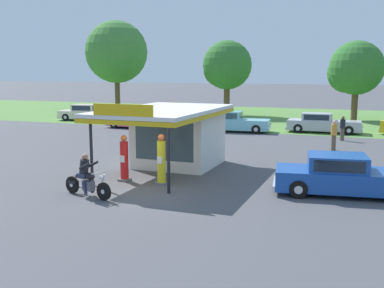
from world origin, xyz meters
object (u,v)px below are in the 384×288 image
(gas_pump_offside, at_px, (161,162))
(bystander_strolling_foreground, at_px, (140,130))
(motorcycle_with_rider, at_px, (87,179))
(parked_car_back_row_far_right, at_px, (233,122))
(bystander_leaning_by_kiosk, at_px, (343,128))
(featured_classic_sedan, at_px, (345,177))
(parked_car_back_row_centre_right, at_px, (323,124))
(parked_car_back_row_left, at_px, (137,120))
(parked_car_back_row_centre_left, at_px, (87,113))
(gas_pump_nearside, at_px, (124,160))
(bystander_standing_back_lot, at_px, (334,134))

(gas_pump_offside, relative_size, bystander_strolling_foreground, 1.34)
(gas_pump_offside, bearing_deg, motorcycle_with_rider, -124.32)
(parked_car_back_row_far_right, xyz_separation_m, bystander_leaning_by_kiosk, (8.03, -1.81, 0.16))
(featured_classic_sedan, relative_size, bystander_strolling_foreground, 3.63)
(bystander_strolling_foreground, distance_m, bystander_leaning_by_kiosk, 13.22)
(motorcycle_with_rider, relative_size, bystander_strolling_foreground, 1.48)
(parked_car_back_row_centre_right, xyz_separation_m, bystander_leaning_by_kiosk, (1.62, -3.67, 0.19))
(featured_classic_sedan, height_order, parked_car_back_row_left, featured_classic_sedan)
(featured_classic_sedan, height_order, parked_car_back_row_centre_right, featured_classic_sedan)
(featured_classic_sedan, distance_m, parked_car_back_row_left, 22.42)
(parked_car_back_row_far_right, relative_size, bystander_leaning_by_kiosk, 3.48)
(motorcycle_with_rider, distance_m, parked_car_back_row_left, 20.31)
(parked_car_back_row_left, xyz_separation_m, bystander_leaning_by_kiosk, (15.75, -1.03, 0.18))
(parked_car_back_row_centre_left, bearing_deg, parked_car_back_row_far_right, -10.58)
(parked_car_back_row_left, relative_size, bystander_leaning_by_kiosk, 3.19)
(gas_pump_nearside, bearing_deg, parked_car_back_row_far_right, 90.97)
(bystander_standing_back_lot, bearing_deg, bystander_leaning_by_kiosk, 86.78)
(parked_car_back_row_left, bearing_deg, gas_pump_nearside, -63.55)
(bystander_strolling_foreground, bearing_deg, parked_car_back_row_centre_right, 42.02)
(featured_classic_sedan, xyz_separation_m, parked_car_back_row_centre_right, (-2.53, 17.65, -0.01))
(bystander_leaning_by_kiosk, xyz_separation_m, bystander_standing_back_lot, (-0.24, -4.18, 0.08))
(parked_car_back_row_centre_left, xyz_separation_m, parked_car_back_row_far_right, (14.91, -2.79, 0.02))
(gas_pump_nearside, xyz_separation_m, gas_pump_offside, (1.70, 0.00, 0.06))
(parked_car_back_row_centre_left, bearing_deg, bystander_standing_back_lot, -21.14)
(bystander_strolling_foreground, relative_size, bystander_standing_back_lot, 0.87)
(parked_car_back_row_left, xyz_separation_m, parked_car_back_row_centre_right, (14.13, 2.65, -0.01))
(gas_pump_offside, bearing_deg, parked_car_back_row_centre_left, 130.66)
(bystander_leaning_by_kiosk, distance_m, bystander_standing_back_lot, 4.19)
(gas_pump_offside, height_order, parked_car_back_row_centre_left, gas_pump_offside)
(parked_car_back_row_left, relative_size, parked_car_back_row_far_right, 0.92)
(bystander_strolling_foreground, bearing_deg, bystander_standing_back_lot, 7.09)
(parked_car_back_row_centre_right, bearing_deg, gas_pump_offside, -103.28)
(gas_pump_offside, relative_size, parked_car_back_row_far_right, 0.36)
(gas_pump_offside, distance_m, bystander_strolling_foreground, 11.13)
(bystander_strolling_foreground, bearing_deg, parked_car_back_row_far_right, 62.20)
(gas_pump_nearside, bearing_deg, bystander_leaning_by_kiosk, 62.81)
(motorcycle_with_rider, bearing_deg, gas_pump_offside, 55.68)
(gas_pump_offside, height_order, bystander_leaning_by_kiosk, gas_pump_offside)
(motorcycle_with_rider, xyz_separation_m, parked_car_back_row_centre_left, (-15.11, 22.27, 0.02))
(parked_car_back_row_far_right, relative_size, bystander_strolling_foreground, 3.67)
(gas_pump_nearside, relative_size, bystander_leaning_by_kiosk, 1.19)
(gas_pump_nearside, distance_m, parked_car_back_row_far_right, 16.88)
(gas_pump_nearside, distance_m, parked_car_back_row_left, 17.98)
(bystander_leaning_by_kiosk, bearing_deg, bystander_strolling_foreground, -154.74)
(bystander_leaning_by_kiosk, height_order, bystander_standing_back_lot, bystander_standing_back_lot)
(motorcycle_with_rider, relative_size, parked_car_back_row_left, 0.44)
(parked_car_back_row_left, distance_m, bystander_standing_back_lot, 16.37)
(parked_car_back_row_left, distance_m, bystander_strolling_foreground, 7.67)
(motorcycle_with_rider, bearing_deg, bystander_strolling_foreground, 108.97)
(motorcycle_with_rider, bearing_deg, featured_classic_sedan, 22.97)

